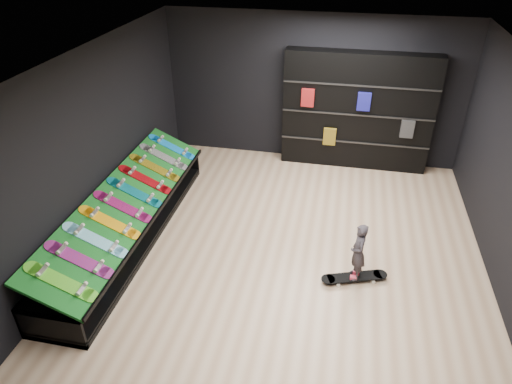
% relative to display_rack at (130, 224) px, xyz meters
% --- Properties ---
extents(floor, '(6.00, 7.00, 0.01)m').
position_rel_display_rack_xyz_m(floor, '(2.55, 0.00, -0.25)').
color(floor, '#CEAD8B').
rests_on(floor, ground).
extents(ceiling, '(6.00, 7.00, 0.01)m').
position_rel_display_rack_xyz_m(ceiling, '(2.55, 0.00, 2.75)').
color(ceiling, white).
rests_on(ceiling, ground).
extents(wall_back, '(6.00, 0.02, 3.00)m').
position_rel_display_rack_xyz_m(wall_back, '(2.55, 3.50, 1.25)').
color(wall_back, black).
rests_on(wall_back, ground).
extents(wall_left, '(0.02, 7.00, 3.00)m').
position_rel_display_rack_xyz_m(wall_left, '(-0.45, 0.00, 1.25)').
color(wall_left, black).
rests_on(wall_left, ground).
extents(display_rack, '(0.90, 4.50, 0.50)m').
position_rel_display_rack_xyz_m(display_rack, '(0.00, 0.00, 0.00)').
color(display_rack, black).
rests_on(display_rack, ground).
extents(turf_ramp, '(0.92, 4.50, 0.46)m').
position_rel_display_rack_xyz_m(turf_ramp, '(0.05, 0.00, 0.46)').
color(turf_ramp, '#0D5416').
rests_on(turf_ramp, display_rack).
extents(back_shelving, '(2.94, 0.34, 2.35)m').
position_rel_display_rack_xyz_m(back_shelving, '(3.47, 3.32, 0.93)').
color(back_shelving, black).
rests_on(back_shelving, ground).
extents(floor_skateboard, '(1.00, 0.53, 0.09)m').
position_rel_display_rack_xyz_m(floor_skateboard, '(3.61, -0.34, -0.21)').
color(floor_skateboard, black).
rests_on(floor_skateboard, ground).
extents(child, '(0.18, 0.22, 0.53)m').
position_rel_display_rack_xyz_m(child, '(3.61, -0.34, 0.11)').
color(child, black).
rests_on(child, floor_skateboard).
extents(display_board_0, '(0.93, 0.22, 0.50)m').
position_rel_display_rack_xyz_m(display_board_0, '(0.06, -1.90, 0.49)').
color(display_board_0, green).
rests_on(display_board_0, turf_ramp).
extents(display_board_1, '(0.93, 0.22, 0.50)m').
position_rel_display_rack_xyz_m(display_board_1, '(0.06, -1.48, 0.49)').
color(display_board_1, '#2626BF').
rests_on(display_board_1, turf_ramp).
extents(display_board_2, '(0.93, 0.22, 0.50)m').
position_rel_display_rack_xyz_m(display_board_2, '(0.06, -1.06, 0.49)').
color(display_board_2, '#0CB2E5').
rests_on(display_board_2, turf_ramp).
extents(display_board_3, '(0.93, 0.22, 0.50)m').
position_rel_display_rack_xyz_m(display_board_3, '(0.06, -0.63, 0.49)').
color(display_board_3, yellow).
rests_on(display_board_3, turf_ramp).
extents(display_board_4, '(0.93, 0.22, 0.50)m').
position_rel_display_rack_xyz_m(display_board_4, '(0.06, -0.21, 0.49)').
color(display_board_4, '#E5198C').
rests_on(display_board_4, turf_ramp).
extents(display_board_5, '(0.93, 0.22, 0.50)m').
position_rel_display_rack_xyz_m(display_board_5, '(0.06, 0.21, 0.49)').
color(display_board_5, '#0C8C99').
rests_on(display_board_5, turf_ramp).
extents(display_board_6, '(0.93, 0.22, 0.50)m').
position_rel_display_rack_xyz_m(display_board_6, '(0.06, 0.63, 0.49)').
color(display_board_6, red).
rests_on(display_board_6, turf_ramp).
extents(display_board_7, '(0.93, 0.22, 0.50)m').
position_rel_display_rack_xyz_m(display_board_7, '(0.06, 1.06, 0.49)').
color(display_board_7, yellow).
rests_on(display_board_7, turf_ramp).
extents(display_board_8, '(0.93, 0.22, 0.50)m').
position_rel_display_rack_xyz_m(display_board_8, '(0.06, 1.48, 0.49)').
color(display_board_8, black).
rests_on(display_board_8, turf_ramp).
extents(display_board_9, '(0.93, 0.22, 0.50)m').
position_rel_display_rack_xyz_m(display_board_9, '(0.06, 1.90, 0.49)').
color(display_board_9, blue).
rests_on(display_board_9, turf_ramp).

